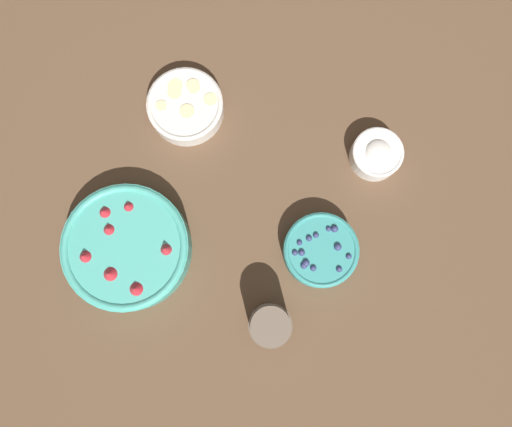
{
  "coord_description": "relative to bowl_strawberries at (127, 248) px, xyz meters",
  "views": [
    {
      "loc": [
        0.07,
        -0.15,
        1.08
      ],
      "look_at": [
        0.02,
        -0.01,
        0.05
      ],
      "focal_mm": 35.0,
      "sensor_mm": 36.0,
      "label": 1
    }
  ],
  "objects": [
    {
      "name": "jar_chocolate",
      "position": [
        0.33,
        -0.04,
        0.01
      ],
      "size": [
        0.09,
        0.09,
        0.11
      ],
      "color": "brown",
      "rests_on": "ground_plane"
    },
    {
      "name": "ground_plane",
      "position": [
        0.21,
        0.18,
        -0.04
      ],
      "size": [
        4.0,
        4.0,
        0.0
      ],
      "primitive_type": "plane",
      "color": "brown"
    },
    {
      "name": "bowl_cream",
      "position": [
        0.42,
        0.38,
        -0.01
      ],
      "size": [
        0.11,
        0.11,
        0.06
      ],
      "color": "white",
      "rests_on": "ground_plane"
    },
    {
      "name": "bowl_strawberries",
      "position": [
        0.0,
        0.0,
        0.0
      ],
      "size": [
        0.26,
        0.26,
        0.09
      ],
      "color": "#47AD9E",
      "rests_on": "ground_plane"
    },
    {
      "name": "bowl_bananas",
      "position": [
        -0.01,
        0.33,
        -0.01
      ],
      "size": [
        0.17,
        0.17,
        0.05
      ],
      "color": "silver",
      "rests_on": "ground_plane"
    },
    {
      "name": "bowl_blueberries",
      "position": [
        0.38,
        0.14,
        -0.01
      ],
      "size": [
        0.16,
        0.16,
        0.06
      ],
      "color": "teal",
      "rests_on": "ground_plane"
    }
  ]
}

